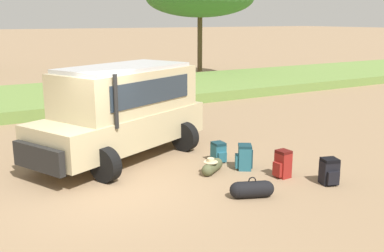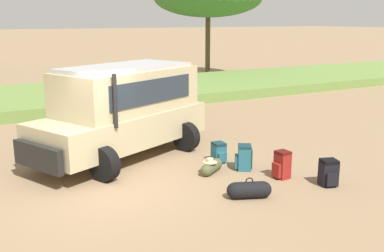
% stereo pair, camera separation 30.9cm
% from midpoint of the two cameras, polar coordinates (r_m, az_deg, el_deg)
% --- Properties ---
extents(ground_plane, '(320.00, 320.00, 0.00)m').
position_cam_midpoint_polar(ground_plane, '(9.97, -10.16, -8.04)').
color(ground_plane, '#8C7051').
extents(grass_bank, '(120.00, 7.00, 0.44)m').
position_cam_midpoint_polar(grass_bank, '(20.54, -20.29, 3.11)').
color(grass_bank, olive).
rests_on(grass_bank, ground_plane).
extents(safari_vehicle, '(5.37, 3.86, 2.44)m').
position_cam_midpoint_polar(safari_vehicle, '(11.96, -7.89, 2.13)').
color(safari_vehicle, tan).
rests_on(safari_vehicle, ground_plane).
extents(backpack_beside_front_wheel, '(0.40, 0.34, 0.65)m').
position_cam_midpoint_polar(backpack_beside_front_wheel, '(10.68, 12.17, -4.87)').
color(backpack_beside_front_wheel, maroon).
rests_on(backpack_beside_front_wheel, ground_plane).
extents(backpack_cluster_center, '(0.32, 0.45, 0.52)m').
position_cam_midpoint_polar(backpack_cluster_center, '(11.65, 4.19, -3.37)').
color(backpack_cluster_center, '#235B6B').
rests_on(backpack_cluster_center, ground_plane).
extents(backpack_near_rear_wheel, '(0.50, 0.49, 0.62)m').
position_cam_midpoint_polar(backpack_near_rear_wheel, '(11.11, 7.40, -4.02)').
color(backpack_near_rear_wheel, '#235B6B').
rests_on(backpack_near_rear_wheel, ground_plane).
extents(backpack_outermost, '(0.44, 0.48, 0.60)m').
position_cam_midpoint_polar(backpack_outermost, '(10.49, 17.78, -5.70)').
color(backpack_outermost, black).
rests_on(backpack_outermost, ground_plane).
extents(duffel_bag_low_black_case, '(0.76, 0.60, 0.39)m').
position_cam_midpoint_polar(duffel_bag_low_black_case, '(10.86, 3.31, -5.18)').
color(duffel_bag_low_black_case, '#4C5133').
rests_on(duffel_bag_low_black_case, ground_plane).
extents(duffel_bag_soft_canvas, '(0.90, 0.57, 0.45)m').
position_cam_midpoint_polar(duffel_bag_soft_canvas, '(9.46, 8.20, -8.05)').
color(duffel_bag_soft_canvas, black).
rests_on(duffel_bag_soft_canvas, ground_plane).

